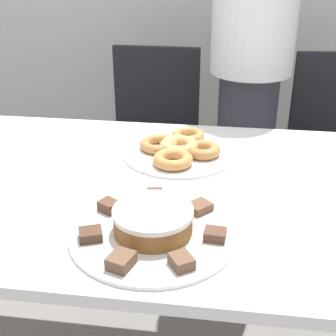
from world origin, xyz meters
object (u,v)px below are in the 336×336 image
person_standing (252,56)px  office_chair_left (152,156)px  plate_cake (153,233)px  frosted_cake (153,220)px  plate_donuts (179,153)px

person_standing → office_chair_left: bearing=177.0°
person_standing → office_chair_left: 0.64m
plate_cake → frosted_cake: (-0.00, 0.00, 0.03)m
office_chair_left → plate_cake: bearing=-80.3°
office_chair_left → plate_cake: 1.12m
person_standing → plate_cake: person_standing is taller
person_standing → plate_cake: (-0.23, -1.04, -0.17)m
plate_cake → frosted_cake: bearing=180.0°
office_chair_left → plate_cake: size_ratio=2.39×
plate_cake → office_chair_left: bearing=99.8°
frosted_cake → office_chair_left: bearing=99.8°
plate_donuts → frosted_cake: size_ratio=1.90×
plate_donuts → office_chair_left: bearing=107.1°
person_standing → plate_cake: size_ratio=4.54×
plate_donuts → plate_cake: bearing=-90.9°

